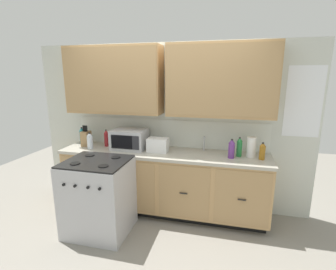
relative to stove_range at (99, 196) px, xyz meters
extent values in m
plane|color=gray|center=(0.66, 0.33, -0.47)|extent=(8.00, 8.00, 0.00)
cube|color=silver|center=(0.66, 0.96, 0.72)|extent=(4.06, 0.05, 2.39)
cube|color=silver|center=(0.66, 0.93, 0.64)|extent=(2.86, 0.01, 0.40)
cube|color=tan|center=(-0.08, 0.76, 1.40)|extent=(1.38, 0.34, 0.93)
cube|color=#A58052|center=(-0.08, 0.59, 1.40)|extent=(1.35, 0.01, 0.87)
cube|color=tan|center=(1.40, 0.76, 1.40)|extent=(1.38, 0.34, 0.93)
cube|color=#A58052|center=(1.40, 0.59, 1.40)|extent=(1.35, 0.01, 0.87)
cube|color=white|center=(2.44, 0.93, 1.14)|extent=(0.44, 0.01, 0.90)
cube|color=black|center=(0.66, 0.66, -0.42)|extent=(2.80, 0.48, 0.10)
cube|color=tan|center=(0.66, 0.63, 0.02)|extent=(2.86, 0.60, 0.77)
cube|color=#A88354|center=(-0.41, 0.33, 0.02)|extent=(0.66, 0.01, 0.71)
cube|color=black|center=(-0.41, 0.31, 0.01)|extent=(0.10, 0.01, 0.01)
cube|color=#A88354|center=(0.30, 0.33, 0.02)|extent=(0.66, 0.01, 0.71)
cube|color=black|center=(0.30, 0.31, 0.01)|extent=(0.10, 0.01, 0.01)
cube|color=#A88354|center=(1.02, 0.33, 0.02)|extent=(0.66, 0.01, 0.71)
cube|color=black|center=(1.02, 0.31, 0.01)|extent=(0.10, 0.01, 0.01)
cube|color=#A88354|center=(1.73, 0.33, 0.02)|extent=(0.66, 0.01, 0.71)
cube|color=black|center=(1.73, 0.31, 0.01)|extent=(0.10, 0.01, 0.01)
cube|color=#ADA899|center=(0.66, 0.63, 0.42)|extent=(2.89, 0.63, 0.04)
cube|color=#A8AAAF|center=(1.21, 0.66, 0.43)|extent=(0.56, 0.38, 0.02)
cube|color=#B7B7BC|center=(0.00, 0.00, -0.01)|extent=(0.76, 0.66, 0.92)
cube|color=black|center=(0.00, 0.00, 0.46)|extent=(0.74, 0.65, 0.02)
cylinder|color=black|center=(-0.18, -0.16, 0.47)|extent=(0.12, 0.12, 0.01)
cylinder|color=black|center=(0.18, -0.16, 0.47)|extent=(0.12, 0.12, 0.01)
cylinder|color=black|center=(-0.18, 0.16, 0.47)|extent=(0.12, 0.12, 0.01)
cylinder|color=black|center=(0.18, 0.16, 0.47)|extent=(0.12, 0.12, 0.01)
cylinder|color=black|center=(-0.22, -0.34, 0.28)|extent=(0.03, 0.02, 0.03)
cylinder|color=black|center=(-0.08, -0.34, 0.28)|extent=(0.03, 0.02, 0.03)
cylinder|color=black|center=(0.08, -0.34, 0.28)|extent=(0.03, 0.02, 0.03)
cylinder|color=black|center=(0.22, -0.34, 0.28)|extent=(0.03, 0.02, 0.03)
cube|color=#B7B7BC|center=(0.16, 0.68, 0.58)|extent=(0.48, 0.36, 0.28)
cube|color=black|center=(0.12, 0.49, 0.58)|extent=(0.31, 0.01, 0.19)
cube|color=#28282D|center=(0.32, 0.49, 0.58)|extent=(0.10, 0.01, 0.19)
cube|color=white|center=(0.59, 0.63, 0.54)|extent=(0.28, 0.18, 0.19)
cube|color=black|center=(0.54, 0.63, 0.63)|extent=(0.02, 0.13, 0.01)
cube|color=black|center=(0.64, 0.63, 0.63)|extent=(0.02, 0.13, 0.01)
cube|color=#9C794E|center=(-0.54, 0.67, 0.55)|extent=(0.11, 0.14, 0.22)
cylinder|color=black|center=(-0.57, 0.66, 0.71)|extent=(0.02, 0.02, 0.09)
cylinder|color=black|center=(-0.55, 0.66, 0.71)|extent=(0.02, 0.02, 0.09)
cylinder|color=black|center=(-0.53, 0.66, 0.71)|extent=(0.02, 0.02, 0.09)
cylinder|color=black|center=(-0.51, 0.66, 0.71)|extent=(0.02, 0.02, 0.09)
cylinder|color=#B2B5BA|center=(1.21, 0.84, 0.54)|extent=(0.02, 0.02, 0.20)
cylinder|color=white|center=(1.83, 0.69, 0.57)|extent=(0.12, 0.12, 0.26)
cylinder|color=#9E6619|center=(1.95, 0.61, 0.53)|extent=(0.07, 0.07, 0.18)
cone|color=#9E6619|center=(1.95, 0.61, 0.64)|extent=(0.07, 0.07, 0.04)
cylinder|color=black|center=(1.95, 0.61, 0.65)|extent=(0.03, 0.03, 0.02)
cylinder|color=maroon|center=(-0.23, 0.71, 0.54)|extent=(0.06, 0.06, 0.20)
cone|color=maroon|center=(-0.23, 0.71, 0.67)|extent=(0.06, 0.06, 0.05)
cylinder|color=black|center=(-0.23, 0.71, 0.68)|extent=(0.02, 0.02, 0.02)
cylinder|color=silver|center=(-0.40, 0.54, 0.54)|extent=(0.08, 0.08, 0.19)
cone|color=silver|center=(-0.40, 0.54, 0.66)|extent=(0.07, 0.07, 0.05)
cylinder|color=black|center=(-0.40, 0.54, 0.67)|extent=(0.03, 0.03, 0.02)
cylinder|color=#1E707A|center=(-0.66, 0.76, 0.54)|extent=(0.07, 0.07, 0.21)
cone|color=#1E707A|center=(-0.66, 0.76, 0.67)|extent=(0.06, 0.06, 0.05)
cylinder|color=black|center=(-0.66, 0.76, 0.69)|extent=(0.03, 0.03, 0.02)
cylinder|color=#237A38|center=(1.68, 0.68, 0.54)|extent=(0.07, 0.07, 0.20)
cone|color=#237A38|center=(1.68, 0.68, 0.67)|extent=(0.06, 0.06, 0.05)
cylinder|color=black|center=(1.68, 0.68, 0.69)|extent=(0.02, 0.02, 0.02)
cylinder|color=#663384|center=(1.58, 0.57, 0.54)|extent=(0.08, 0.08, 0.20)
cone|color=#663384|center=(1.58, 0.57, 0.67)|extent=(0.07, 0.07, 0.05)
cylinder|color=black|center=(1.58, 0.57, 0.68)|extent=(0.03, 0.03, 0.02)
camera|label=1|loc=(1.52, -2.56, 1.45)|focal=26.65mm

